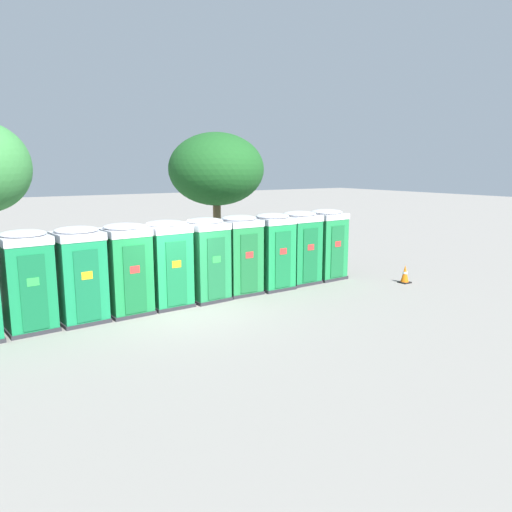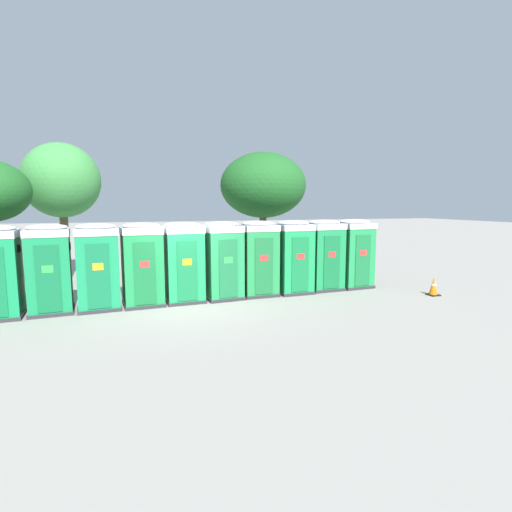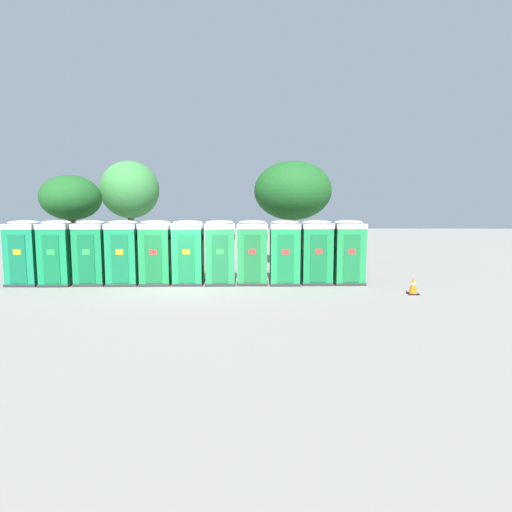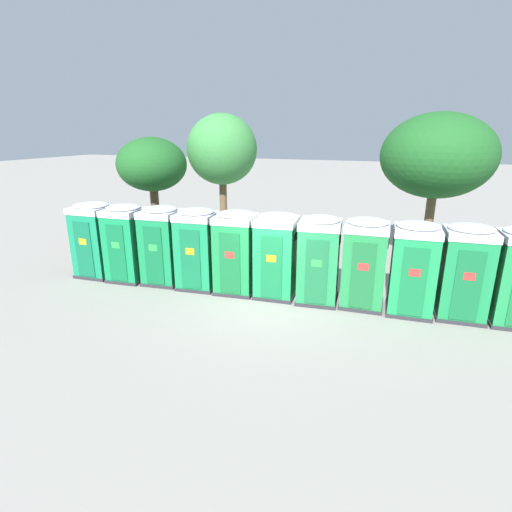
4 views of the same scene
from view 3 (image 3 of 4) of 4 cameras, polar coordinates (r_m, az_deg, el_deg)
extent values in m
plane|color=gray|center=(15.55, -9.90, -4.37)|extent=(120.00, 120.00, 0.00)
cube|color=#2D2D33|center=(18.18, -29.81, -3.42)|extent=(1.26, 1.25, 0.10)
cube|color=#178455|center=(18.05, -29.99, 0.03)|extent=(1.20, 1.19, 2.10)
cube|color=#116742|center=(17.55, -30.92, -0.42)|extent=(0.63, 0.06, 1.85)
cube|color=yellow|center=(17.51, -31.00, 0.47)|extent=(0.28, 0.02, 0.20)
cube|color=black|center=(17.71, -28.47, 2.40)|extent=(0.04, 0.36, 0.20)
cube|color=silver|center=(17.98, -30.19, 3.68)|extent=(1.24, 1.22, 0.20)
ellipsoid|color=silver|center=(17.97, -30.22, 4.16)|extent=(1.18, 1.16, 0.18)
cube|color=#2D2D33|center=(17.56, -26.25, -3.55)|extent=(1.25, 1.28, 0.10)
cube|color=#15894C|center=(17.42, -26.42, 0.02)|extent=(1.19, 1.22, 2.10)
cube|color=#106A3B|center=(16.90, -27.22, -0.44)|extent=(0.61, 0.08, 1.85)
cube|color=green|center=(16.86, -27.29, 0.48)|extent=(0.28, 0.03, 0.20)
cube|color=black|center=(17.14, -24.80, 2.48)|extent=(0.05, 0.36, 0.20)
cube|color=silver|center=(17.35, -26.60, 3.80)|extent=(1.23, 1.26, 0.20)
ellipsoid|color=silver|center=(17.35, -26.63, 4.30)|extent=(1.17, 1.20, 0.18)
cube|color=#2D2D33|center=(17.14, -22.27, -3.59)|extent=(1.27, 1.30, 0.10)
cube|color=#168348|center=(17.00, -22.42, 0.07)|extent=(1.21, 1.24, 2.10)
cube|color=#116638|center=(16.46, -23.08, -0.41)|extent=(0.61, 0.09, 1.85)
cube|color=green|center=(16.42, -23.14, 0.54)|extent=(0.28, 0.03, 0.20)
cube|color=black|center=(16.77, -20.70, 2.58)|extent=(0.06, 0.36, 0.20)
cube|color=silver|center=(16.93, -22.58, 3.94)|extent=(1.25, 1.28, 0.20)
ellipsoid|color=silver|center=(16.92, -22.60, 4.45)|extent=(1.19, 1.21, 0.18)
cube|color=#2D2D33|center=(16.70, -18.24, -3.69)|extent=(1.30, 1.31, 0.10)
cube|color=#19894F|center=(16.55, -18.37, 0.06)|extent=(1.24, 1.24, 2.10)
cube|color=#136B3E|center=(16.00, -18.90, -0.43)|extent=(0.63, 0.09, 1.85)
cube|color=yellow|center=(15.95, -18.95, 0.55)|extent=(0.28, 0.03, 0.20)
cube|color=black|center=(16.35, -16.49, 2.64)|extent=(0.06, 0.36, 0.20)
cube|color=silver|center=(16.47, -18.50, 4.04)|extent=(1.28, 1.28, 0.20)
ellipsoid|color=silver|center=(16.47, -18.52, 4.57)|extent=(1.22, 1.22, 0.18)
cube|color=#2D2D33|center=(16.36, -13.99, -3.76)|extent=(1.30, 1.30, 0.10)
cube|color=#1D8743|center=(16.22, -14.09, 0.07)|extent=(1.24, 1.24, 2.10)
cube|color=#166934|center=(15.65, -14.48, -0.43)|extent=(0.62, 0.09, 1.85)
cube|color=red|center=(15.61, -14.52, 0.57)|extent=(0.28, 0.03, 0.20)
cube|color=black|center=(16.06, -12.12, 2.70)|extent=(0.06, 0.36, 0.20)
cube|color=silver|center=(16.14, -14.19, 4.14)|extent=(1.27, 1.28, 0.20)
ellipsoid|color=silver|center=(16.13, -14.21, 4.67)|extent=(1.21, 1.22, 0.18)
cube|color=#2D2D33|center=(16.15, -9.57, -3.79)|extent=(1.27, 1.27, 0.10)
cube|color=#1E9451|center=(16.00, -9.64, 0.09)|extent=(1.21, 1.21, 2.10)
cube|color=#17733F|center=(15.43, -9.93, -0.41)|extent=(0.62, 0.07, 1.85)
cube|color=yellow|center=(15.39, -9.96, 0.60)|extent=(0.28, 0.03, 0.20)
cube|color=black|center=(15.87, -7.61, 2.74)|extent=(0.05, 0.36, 0.20)
cube|color=silver|center=(15.92, -9.71, 4.21)|extent=(1.24, 1.25, 0.20)
ellipsoid|color=silver|center=(15.92, -9.72, 4.75)|extent=(1.18, 1.19, 0.18)
cube|color=#2D2D33|center=(15.97, -5.07, -3.84)|extent=(1.28, 1.30, 0.10)
cube|color=#238A4B|center=(15.82, -5.11, 0.09)|extent=(1.22, 1.24, 2.10)
cube|color=#1B6B3B|center=(15.25, -5.17, -0.43)|extent=(0.61, 0.09, 1.85)
cube|color=green|center=(15.20, -5.18, 0.60)|extent=(0.28, 0.04, 0.20)
cube|color=black|center=(15.76, -3.07, 2.76)|extent=(0.06, 0.36, 0.20)
cube|color=silver|center=(15.74, -5.15, 4.25)|extent=(1.25, 1.28, 0.20)
ellipsoid|color=silver|center=(15.74, -5.15, 4.80)|extent=(1.19, 1.22, 0.18)
cube|color=#2D2D33|center=(15.99, -0.51, -3.80)|extent=(1.23, 1.24, 0.10)
cube|color=#238643|center=(15.84, -0.51, 0.12)|extent=(1.17, 1.18, 2.10)
cube|color=#1B6834|center=(15.27, -0.54, -0.39)|extent=(0.62, 0.05, 1.85)
cube|color=red|center=(15.22, -0.54, 0.63)|extent=(0.28, 0.02, 0.20)
cube|color=black|center=(15.79, 1.59, 2.77)|extent=(0.04, 0.36, 0.20)
cube|color=silver|center=(15.76, -0.52, 4.28)|extent=(1.21, 1.21, 0.20)
ellipsoid|color=silver|center=(15.76, -0.52, 4.83)|extent=(1.15, 1.15, 0.18)
cube|color=#2D2D33|center=(15.96, 4.06, -3.84)|extent=(1.23, 1.25, 0.10)
cube|color=#1C924C|center=(15.81, 4.09, 0.09)|extent=(1.18, 1.19, 2.10)
cube|color=#16723B|center=(15.24, 4.26, -0.42)|extent=(0.62, 0.06, 1.85)
cube|color=red|center=(15.19, 4.27, 0.60)|extent=(0.28, 0.02, 0.20)
cube|color=black|center=(15.81, 6.20, 2.74)|extent=(0.04, 0.36, 0.20)
cube|color=silver|center=(15.73, 4.13, 4.26)|extent=(1.21, 1.22, 0.20)
ellipsoid|color=silver|center=(15.73, 4.13, 4.81)|extent=(1.15, 1.16, 0.18)
cube|color=#2D2D33|center=(16.22, 8.51, -3.73)|extent=(1.28, 1.27, 0.10)
cube|color=#1A8545|center=(16.07, 8.57, 0.14)|extent=(1.22, 1.21, 2.10)
cube|color=#146836|center=(15.51, 8.94, -0.37)|extent=(0.64, 0.07, 1.85)
cube|color=red|center=(15.46, 8.97, 0.64)|extent=(0.28, 0.02, 0.20)
cube|color=black|center=(16.12, 10.69, 2.74)|extent=(0.05, 0.36, 0.20)
cube|color=silver|center=(15.99, 8.64, 4.24)|extent=(1.26, 1.24, 0.20)
ellipsoid|color=silver|center=(15.99, 8.65, 4.77)|extent=(1.20, 1.18, 0.18)
cube|color=#2D2D33|center=(16.47, 12.88, -3.67)|extent=(1.29, 1.29, 0.10)
cube|color=#208A48|center=(16.32, 12.97, 0.14)|extent=(1.23, 1.23, 2.10)
cube|color=#196C38|center=(15.77, 13.53, -0.36)|extent=(0.63, 0.08, 1.85)
cube|color=red|center=(15.73, 13.57, 0.64)|extent=(0.28, 0.03, 0.20)
cube|color=black|center=(16.43, 15.00, 2.70)|extent=(0.05, 0.36, 0.20)
cube|color=silver|center=(16.25, 13.07, 4.18)|extent=(1.27, 1.26, 0.20)
ellipsoid|color=silver|center=(16.24, 13.08, 4.71)|extent=(1.21, 1.20, 0.18)
cylinder|color=brown|center=(20.76, 5.20, 2.66)|extent=(0.33, 0.33, 3.13)
ellipsoid|color=#1E5B23|center=(20.75, 5.26, 9.26)|extent=(3.95, 3.95, 3.00)
cylinder|color=brown|center=(20.80, -24.67, 1.89)|extent=(0.34, 0.34, 2.95)
ellipsoid|color=#1E5B23|center=(20.77, -24.92, 7.55)|extent=(2.74, 2.74, 2.10)
cylinder|color=brown|center=(22.22, -17.36, 2.75)|extent=(0.33, 0.33, 3.21)
ellipsoid|color=#3D8C42|center=(22.22, -17.56, 9.01)|extent=(3.01, 3.01, 2.99)
cube|color=black|center=(14.96, 21.49, -5.04)|extent=(0.36, 0.36, 0.04)
cone|color=orange|center=(14.91, 21.54, -3.83)|extent=(0.28, 0.28, 0.60)
cylinder|color=white|center=(14.90, 21.55, -3.72)|extent=(0.17, 0.17, 0.07)
camera|label=1|loc=(9.07, -75.03, 9.64)|focal=35.00mm
camera|label=2|loc=(5.68, -56.76, 6.33)|focal=28.00mm
camera|label=4|loc=(5.16, 2.83, 28.82)|focal=28.00mm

